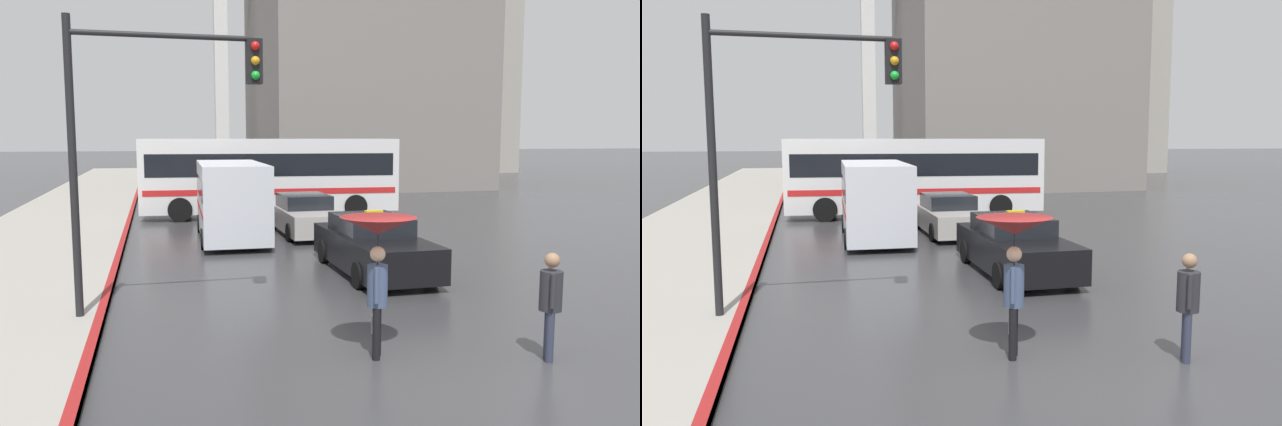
% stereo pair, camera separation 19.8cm
% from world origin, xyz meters
% --- Properties ---
extents(ground_plane, '(300.00, 300.00, 0.00)m').
position_xyz_m(ground_plane, '(0.00, 0.00, 0.00)').
color(ground_plane, '#38383A').
extents(taxi, '(1.91, 4.79, 1.55)m').
position_xyz_m(taxi, '(1.56, 7.11, 0.66)').
color(taxi, black).
rests_on(taxi, ground_plane).
extents(sedan_red, '(1.91, 4.72, 1.36)m').
position_xyz_m(sedan_red, '(1.39, 13.58, 0.64)').
color(sedan_red, '#B7B2AD').
rests_on(sedan_red, ground_plane).
extents(ambulance_van, '(2.25, 5.73, 2.50)m').
position_xyz_m(ambulance_van, '(-1.21, 13.06, 1.39)').
color(ambulance_van, silver).
rests_on(ambulance_van, ground_plane).
extents(city_bus, '(10.70, 3.31, 3.25)m').
position_xyz_m(city_bus, '(1.10, 18.73, 1.81)').
color(city_bus, silver).
rests_on(city_bus, ground_plane).
extents(pedestrian_with_umbrella, '(1.15, 1.15, 2.15)m').
position_xyz_m(pedestrian_with_umbrella, '(-0.40, 1.42, 1.78)').
color(pedestrian_with_umbrella, black).
rests_on(pedestrian_with_umbrella, ground_plane).
extents(pedestrian_man, '(0.45, 0.46, 1.63)m').
position_xyz_m(pedestrian_man, '(2.06, 0.66, 0.97)').
color(pedestrian_man, '#2D3347').
rests_on(pedestrian_man, ground_plane).
extents(traffic_light, '(3.39, 0.38, 5.39)m').
position_xyz_m(traffic_light, '(-3.59, 4.32, 3.75)').
color(traffic_light, black).
rests_on(traffic_light, ground_plane).
extents(building_tower_far, '(15.47, 8.26, 29.36)m').
position_xyz_m(building_tower_far, '(21.74, 48.80, 14.68)').
color(building_tower_far, '#A39E93').
rests_on(building_tower_far, ground_plane).
extents(monument_cross, '(8.77, 0.90, 19.93)m').
position_xyz_m(monument_cross, '(1.06, 37.14, 11.30)').
color(monument_cross, white).
rests_on(monument_cross, ground_plane).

